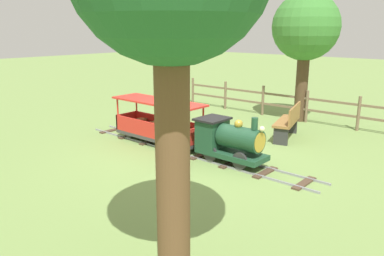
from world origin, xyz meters
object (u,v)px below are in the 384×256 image
Objects in this scene: locomotive at (228,139)px; park_bench at (289,122)px; conductor_person at (175,118)px; oak_tree_near at (306,29)px; passenger_car at (158,126)px.

park_bench is at bearing 178.17° from locomotive.
locomotive is 2.34m from park_bench.
park_bench is at bearing 167.74° from conductor_person.
oak_tree_near is (-5.10, 0.05, 1.60)m from conductor_person.
locomotive is 1.06× the size of park_bench.
oak_tree_near is at bearing 162.11° from passenger_car.
park_bench is at bearing 18.32° from oak_tree_near.
conductor_person reaches higher than passenger_car.
conductor_person is at bearing -36.41° from locomotive.
conductor_person is 3.29m from park_bench.
locomotive is 4.78m from oak_tree_near.
passenger_car is at bearing -122.10° from conductor_person.
passenger_car is (0.00, -1.94, -0.06)m from locomotive.
passenger_car is 4.97m from oak_tree_near.
park_bench is (-3.17, 0.69, -0.54)m from conductor_person.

